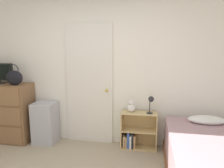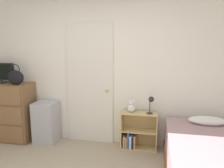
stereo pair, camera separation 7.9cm
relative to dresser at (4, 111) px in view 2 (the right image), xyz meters
name	(u,v)px [view 2 (the right image)]	position (x,y,z in m)	size (l,w,h in m)	color
wall_back	(99,71)	(1.74, 0.27, 0.75)	(10.00, 0.06, 2.55)	white
door_closed	(90,85)	(1.58, 0.22, 0.51)	(0.82, 0.09, 2.07)	silver
dresser	(4,111)	(0.00, 0.00, 0.00)	(1.08, 0.44, 1.05)	brown
tv	(1,73)	(0.00, 0.00, 0.71)	(0.53, 0.16, 0.36)	black
handbag	(16,77)	(0.37, -0.11, 0.65)	(0.30, 0.13, 0.35)	black
storage_bin	(46,122)	(0.81, 0.03, -0.16)	(0.38, 0.37, 0.72)	#ADADB7
bookshelf	(136,133)	(2.41, 0.09, -0.27)	(0.59, 0.26, 0.62)	tan
teddy_bear	(132,107)	(2.32, 0.09, 0.19)	(0.13, 0.13, 0.20)	silver
desk_lamp	(151,101)	(2.63, 0.05, 0.30)	(0.11, 0.11, 0.29)	#262628
bed	(218,164)	(3.47, -0.72, -0.24)	(1.22, 1.90, 0.66)	brown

